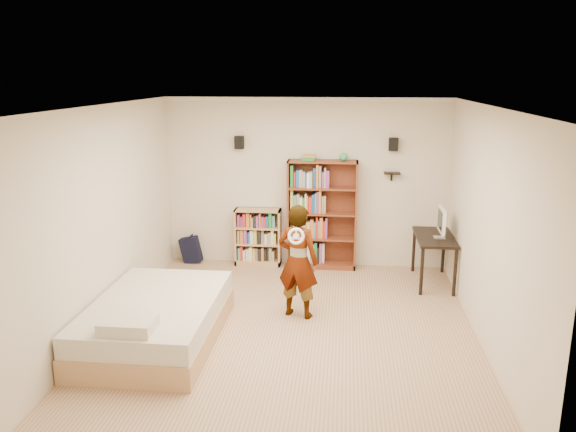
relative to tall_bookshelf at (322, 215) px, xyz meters
name	(u,v)px	position (x,y,z in m)	size (l,w,h in m)	color
ground	(290,329)	(-0.27, -2.34, -0.87)	(4.50, 5.00, 0.01)	tan
room_shell	(290,189)	(-0.27, -2.34, 0.89)	(4.52, 5.02, 2.71)	beige
crown_molding	(291,109)	(-0.27, -2.34, 1.80)	(4.50, 5.00, 0.06)	silver
speaker_left	(239,142)	(-1.32, 0.06, 1.13)	(0.14, 0.12, 0.20)	black
speaker_right	(393,144)	(1.08, 0.06, 1.13)	(0.14, 0.12, 0.20)	black
wall_shelf	(392,173)	(1.08, 0.07, 0.68)	(0.25, 0.16, 0.03)	black
tall_bookshelf	(322,215)	(0.00, 0.00, 0.00)	(1.10, 0.32, 1.74)	brown
low_bookshelf	(258,237)	(-1.04, 0.02, -0.40)	(0.74, 0.28, 0.93)	tan
computer_desk	(433,260)	(1.69, -0.55, -0.50)	(0.54, 1.07, 0.73)	black
imac	(440,223)	(1.74, -0.65, 0.09)	(0.09, 0.45, 0.45)	white
daybed	(156,315)	(-1.80, -2.80, -0.55)	(1.40, 2.16, 0.64)	silver
person	(298,261)	(-0.22, -1.93, -0.13)	(0.54, 0.35, 1.48)	black
wii_wheel	(296,236)	(-0.22, -2.21, 0.28)	(0.21, 0.21, 0.04)	white
navy_bag	(191,249)	(-2.16, 0.00, -0.65)	(0.33, 0.21, 0.45)	black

